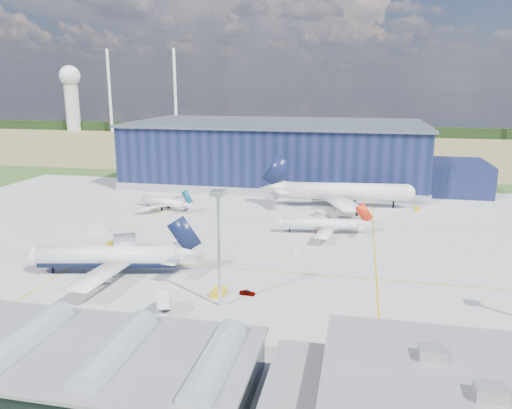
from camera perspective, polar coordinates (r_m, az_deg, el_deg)
name	(u,v)px	position (r m, az deg, el deg)	size (l,w,h in m)	color
ground	(215,252)	(128.21, -4.74, -5.49)	(600.00, 600.00, 0.00)	#31501E
apron	(225,241)	(137.31, -3.55, -4.14)	(220.00, 160.00, 0.08)	gray
farmland	(308,147)	(340.31, 5.94, 6.56)	(600.00, 220.00, 0.01)	olive
treeline	(318,130)	(419.07, 7.14, 8.42)	(600.00, 8.00, 8.00)	black
horizon_dressing	(100,92)	(468.70, -17.37, 12.17)	(440.20, 18.00, 70.00)	white
hangar	(283,156)	(215.31, 3.16, 5.58)	(145.00, 62.00, 26.10)	#101936
glass_concourse	(50,362)	(79.61, -22.52, -16.28)	(78.00, 23.00, 8.60)	black
light_mast_center	(219,230)	(93.38, -4.28, -2.91)	(2.60, 2.60, 23.00)	silver
airliner_navy	(106,246)	(117.03, -16.72, -4.56)	(40.12, 39.25, 13.08)	silver
airliner_red	(320,218)	(143.26, 7.37, -1.59)	(27.76, 27.16, 9.05)	silver
airliner_widebody	(345,183)	(174.14, 10.12, 2.48)	(53.62, 52.45, 17.48)	silver
airliner_regional	(163,198)	(172.89, -10.59, 0.73)	(23.87, 23.35, 7.78)	silver
gse_tug_a	(219,292)	(103.01, -4.28, -9.97)	(2.25, 3.69, 1.54)	gold
gse_tug_b	(113,243)	(138.35, -16.06, -4.29)	(1.81, 2.71, 1.18)	gold
gse_van_a	(98,229)	(151.07, -17.58, -2.65)	(2.34, 5.37, 2.34)	silver
gse_cart_a	(297,252)	(126.85, 4.66, -5.43)	(1.75, 2.62, 1.13)	silver
gse_van_b	(320,214)	(161.81, 7.34, -1.07)	(2.16, 4.71, 2.16)	silver
gse_tug_c	(417,209)	(177.43, 17.92, -0.47)	(1.75, 2.79, 1.22)	gold
gse_cart_b	(271,197)	(185.34, 1.77, 0.83)	(2.20, 3.29, 1.43)	silver
airstair	(164,306)	(96.34, -10.44, -11.31)	(2.14, 5.34, 3.42)	silver
car_a	(247,293)	(103.14, -1.00, -10.03)	(1.31, 3.27, 1.11)	#99999E
car_b	(99,340)	(89.42, -17.47, -14.58)	(1.39, 3.99, 1.31)	#99999E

